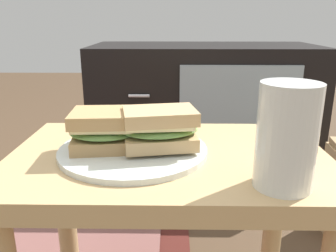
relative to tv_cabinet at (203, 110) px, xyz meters
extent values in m
cube|color=tan|center=(-0.14, -0.95, 0.15)|extent=(0.56, 0.36, 0.04)
cylinder|color=tan|center=(-0.39, -0.80, -0.08)|extent=(0.04, 0.04, 0.43)
cylinder|color=tan|center=(0.10, -0.80, -0.08)|extent=(0.04, 0.04, 0.43)
cube|color=black|center=(0.00, 0.00, 0.00)|extent=(0.96, 0.44, 0.58)
cube|color=#8C9EA8|center=(0.12, -0.22, 0.01)|extent=(0.46, 0.01, 0.44)
cylinder|color=silver|center=(-0.27, -0.23, 0.12)|extent=(0.08, 0.01, 0.01)
cylinder|color=silver|center=(-0.27, -0.23, -0.10)|extent=(0.08, 0.01, 0.01)
cube|color=#4C1E19|center=(-0.60, -0.60, -0.29)|extent=(1.04, 0.73, 0.01)
cube|color=brown|center=(-0.60, -0.60, -0.28)|extent=(0.85, 0.60, 0.00)
cylinder|color=silver|center=(-0.21, -0.95, 0.17)|extent=(0.26, 0.26, 0.01)
cube|color=tan|center=(-0.25, -0.95, 0.19)|extent=(0.12, 0.10, 0.02)
ellipsoid|color=#608C42|center=(-0.25, -0.95, 0.21)|extent=(0.13, 0.11, 0.02)
cube|color=beige|center=(-0.25, -0.95, 0.22)|extent=(0.11, 0.09, 0.01)
cube|color=tan|center=(-0.25, -0.95, 0.23)|extent=(0.12, 0.10, 0.02)
cube|color=tan|center=(-0.16, -0.96, 0.20)|extent=(0.13, 0.10, 0.02)
ellipsoid|color=#608C42|center=(-0.16, -0.96, 0.22)|extent=(0.14, 0.11, 0.02)
cube|color=beige|center=(-0.16, -0.96, 0.23)|extent=(0.12, 0.09, 0.01)
cube|color=tan|center=(-0.16, -0.96, 0.24)|extent=(0.13, 0.10, 0.02)
cylinder|color=silver|center=(0.02, -1.07, 0.24)|extent=(0.08, 0.08, 0.15)
cylinder|color=#C67219|center=(0.02, -1.07, 0.23)|extent=(0.07, 0.07, 0.12)
cylinder|color=white|center=(0.02, -1.07, 0.30)|extent=(0.07, 0.07, 0.01)
camera|label=1|loc=(-0.14, -1.52, 0.40)|focal=36.98mm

